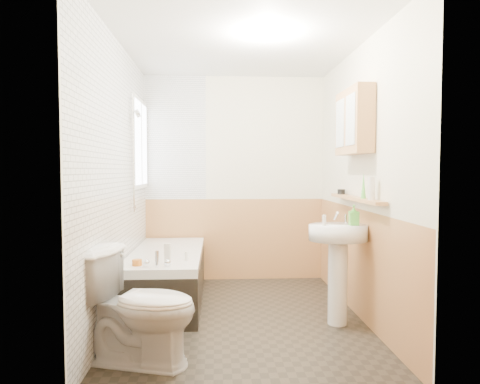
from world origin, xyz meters
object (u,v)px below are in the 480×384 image
object	(u,v)px
toilet	(140,307)
pine_shelf	(355,199)
sink	(338,253)
medicine_cabinet	(354,122)
bathtub	(167,275)

from	to	relation	value
toilet	pine_shelf	bearing A→B (deg)	-48.88
pine_shelf	sink	bearing A→B (deg)	-141.66
toilet	medicine_cabinet	size ratio (longest dim) A/B	1.27
bathtub	toilet	size ratio (longest dim) A/B	2.06
bathtub	sink	xyz separation A→B (m)	(1.57, -0.72, 0.35)
medicine_cabinet	sink	bearing A→B (deg)	-139.30
toilet	sink	xyz separation A→B (m)	(1.60, 0.68, 0.23)
bathtub	medicine_cabinet	size ratio (longest dim) A/B	2.61
sink	pine_shelf	bearing A→B (deg)	41.04
bathtub	toilet	bearing A→B (deg)	-91.23
sink	pine_shelf	size ratio (longest dim) A/B	0.79
toilet	sink	world-z (taller)	sink
toilet	pine_shelf	size ratio (longest dim) A/B	0.65
pine_shelf	medicine_cabinet	world-z (taller)	medicine_cabinet
bathtub	medicine_cabinet	distance (m)	2.38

